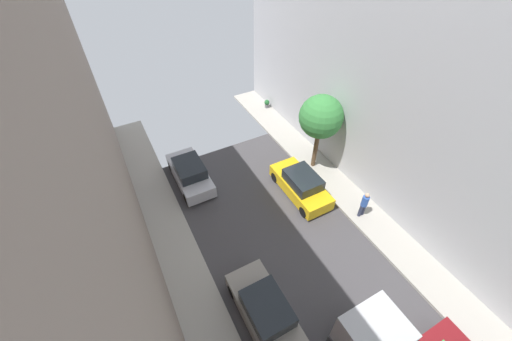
{
  "coord_description": "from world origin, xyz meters",
  "views": [
    {
      "loc": [
        -5.49,
        0.2,
        13.55
      ],
      "look_at": [
        1.07,
        12.42,
        0.5
      ],
      "focal_mm": 21.41,
      "sensor_mm": 36.0,
      "label": 1
    }
  ],
  "objects_px": {
    "parked_car_right_2": "(301,185)",
    "potted_plant_2": "(267,103)",
    "parked_car_left_4": "(266,311)",
    "street_tree_1": "(321,117)",
    "pedestrian": "(364,204)",
    "parked_car_left_5": "(190,173)"
  },
  "relations": [
    {
      "from": "parked_car_left_5",
      "to": "pedestrian",
      "type": "bearing_deg",
      "value": -43.76
    },
    {
      "from": "parked_car_right_2",
      "to": "street_tree_1",
      "type": "xyz_separation_m",
      "value": [
        2.07,
        1.57,
        3.11
      ]
    },
    {
      "from": "parked_car_right_2",
      "to": "potted_plant_2",
      "type": "relative_size",
      "value": 6.26
    },
    {
      "from": "parked_car_right_2",
      "to": "pedestrian",
      "type": "height_order",
      "value": "pedestrian"
    },
    {
      "from": "parked_car_right_2",
      "to": "pedestrian",
      "type": "bearing_deg",
      "value": -57.29
    },
    {
      "from": "parked_car_left_5",
      "to": "pedestrian",
      "type": "height_order",
      "value": "pedestrian"
    },
    {
      "from": "pedestrian",
      "to": "potted_plant_2",
      "type": "bearing_deg",
      "value": 85.47
    },
    {
      "from": "parked_car_left_5",
      "to": "parked_car_right_2",
      "type": "height_order",
      "value": "same"
    },
    {
      "from": "parked_car_left_4",
      "to": "parked_car_left_5",
      "type": "bearing_deg",
      "value": 90.0
    },
    {
      "from": "parked_car_left_4",
      "to": "pedestrian",
      "type": "bearing_deg",
      "value": 17.34
    },
    {
      "from": "parked_car_left_5",
      "to": "street_tree_1",
      "type": "bearing_deg",
      "value": -18.0
    },
    {
      "from": "potted_plant_2",
      "to": "parked_car_left_4",
      "type": "bearing_deg",
      "value": -119.88
    },
    {
      "from": "street_tree_1",
      "to": "potted_plant_2",
      "type": "relative_size",
      "value": 7.43
    },
    {
      "from": "parked_car_left_4",
      "to": "street_tree_1",
      "type": "distance_m",
      "value": 10.65
    },
    {
      "from": "parked_car_left_4",
      "to": "street_tree_1",
      "type": "height_order",
      "value": "street_tree_1"
    },
    {
      "from": "parked_car_right_2",
      "to": "street_tree_1",
      "type": "relative_size",
      "value": 0.84
    },
    {
      "from": "pedestrian",
      "to": "potted_plant_2",
      "type": "relative_size",
      "value": 2.57
    },
    {
      "from": "parked_car_right_2",
      "to": "potted_plant_2",
      "type": "distance_m",
      "value": 9.6
    },
    {
      "from": "parked_car_left_4",
      "to": "street_tree_1",
      "type": "bearing_deg",
      "value": 42.77
    },
    {
      "from": "parked_car_left_5",
      "to": "parked_car_left_4",
      "type": "bearing_deg",
      "value": -90.0
    },
    {
      "from": "potted_plant_2",
      "to": "street_tree_1",
      "type": "bearing_deg",
      "value": -96.39
    },
    {
      "from": "parked_car_left_4",
      "to": "pedestrian",
      "type": "relative_size",
      "value": 2.44
    }
  ]
}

